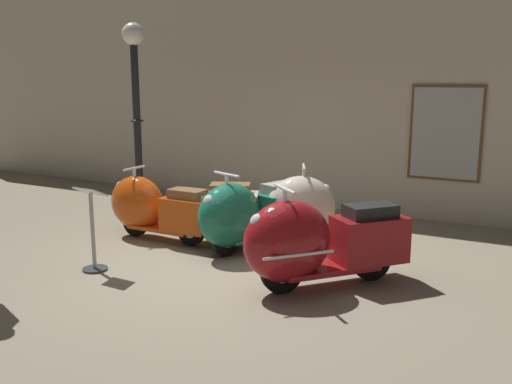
{
  "coord_description": "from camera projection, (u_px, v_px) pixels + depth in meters",
  "views": [
    {
      "loc": [
        3.16,
        -5.14,
        2.13
      ],
      "look_at": [
        0.02,
        0.8,
        0.74
      ],
      "focal_mm": 38.56,
      "sensor_mm": 36.0,
      "label": 1
    }
  ],
  "objects": [
    {
      "name": "info_stanchion",
      "position": [
        93.0,
        236.0,
        6.14
      ],
      "size": [
        0.33,
        0.28,
        0.96
      ],
      "color": "#333338",
      "rests_on": "ground"
    },
    {
      "name": "ground_plane",
      "position": [
        222.0,
        267.0,
        6.32
      ],
      "size": [
        60.0,
        60.0,
        0.0
      ],
      "primitive_type": "plane",
      "color": "gray"
    },
    {
      "name": "scooter_3",
      "position": [
        313.0,
        242.0,
        5.58
      ],
      "size": [
        1.56,
        1.67,
        1.09
      ],
      "rotation": [
        0.0,
        0.0,
        -2.3
      ],
      "color": "black",
      "rests_on": "ground"
    },
    {
      "name": "lamppost",
      "position": [
        136.0,
        105.0,
        8.07
      ],
      "size": [
        0.32,
        0.32,
        2.91
      ],
      "color": "black",
      "rests_on": "ground"
    },
    {
      "name": "scooter_0",
      "position": [
        152.0,
        207.0,
        7.34
      ],
      "size": [
        1.58,
        0.51,
        0.96
      ],
      "rotation": [
        0.0,
        0.0,
        3.14
      ],
      "color": "black",
      "rests_on": "ground"
    },
    {
      "name": "scooter_2",
      "position": [
        246.0,
        214.0,
        6.84
      ],
      "size": [
        1.02,
        1.74,
        1.02
      ],
      "rotation": [
        0.0,
        0.0,
        -1.92
      ],
      "color": "black",
      "rests_on": "ground"
    },
    {
      "name": "showroom_back_wall",
      "position": [
        331.0,
        87.0,
        8.87
      ],
      "size": [
        18.0,
        0.24,
        3.99
      ],
      "color": "#BCB29E",
      "rests_on": "ground"
    },
    {
      "name": "scooter_1",
      "position": [
        279.0,
        209.0,
        7.07
      ],
      "size": [
        1.76,
        1.15,
        1.05
      ],
      "rotation": [
        0.0,
        0.0,
        0.43
      ],
      "color": "black",
      "rests_on": "ground"
    }
  ]
}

